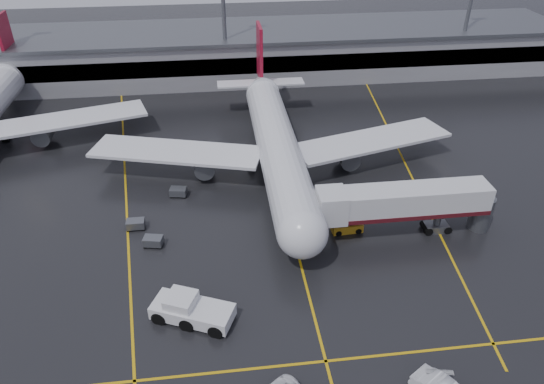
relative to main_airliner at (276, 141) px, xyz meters
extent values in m
plane|color=black|center=(0.00, -9.70, -4.21)|extent=(220.00, 220.00, 0.00)
cube|color=gold|center=(0.00, -9.70, -4.20)|extent=(0.25, 90.00, 0.02)
cube|color=gold|center=(0.00, -31.70, -4.20)|extent=(60.00, 0.25, 0.02)
cube|color=gold|center=(-20.00, 0.30, -4.20)|extent=(9.99, 69.35, 0.02)
cube|color=gold|center=(18.00, 0.30, -4.20)|extent=(7.57, 69.64, 0.02)
cube|color=gray|center=(0.00, 38.30, -0.21)|extent=(120.00, 18.00, 8.00)
cube|color=black|center=(0.00, 29.50, 0.29)|extent=(120.00, 0.40, 3.00)
cube|color=#595B60|center=(0.00, 38.30, 4.09)|extent=(122.00, 19.00, 0.60)
cylinder|color=#595B60|center=(-5.00, 32.30, 8.29)|extent=(0.70, 0.70, 25.00)
cylinder|color=#595B60|center=(40.00, 32.30, 8.29)|extent=(0.70, 0.70, 25.00)
cylinder|color=silver|center=(0.00, -1.70, -0.01)|extent=(5.20, 36.00, 5.20)
sphere|color=silver|center=(0.00, -19.70, -0.01)|extent=(5.20, 5.20, 5.20)
cone|color=silver|center=(0.00, 19.30, 0.59)|extent=(4.94, 8.00, 4.94)
cube|color=maroon|center=(0.00, 20.30, 5.49)|extent=(0.50, 5.50, 8.50)
cube|color=silver|center=(0.00, 19.30, 0.79)|extent=(14.00, 3.00, 0.25)
cube|color=silver|center=(-13.00, 0.30, -0.81)|extent=(22.80, 11.83, 0.40)
cube|color=silver|center=(13.00, 0.30, -0.81)|extent=(22.80, 11.83, 0.40)
cylinder|color=#595B60|center=(-9.50, -0.70, -2.21)|extent=(2.60, 4.50, 2.60)
cylinder|color=#595B60|center=(9.50, -0.70, -2.21)|extent=(2.60, 4.50, 2.60)
cylinder|color=#595B60|center=(0.00, -16.70, -3.21)|extent=(0.56, 0.56, 2.00)
cylinder|color=#595B60|center=(-3.20, 1.30, -3.21)|extent=(0.56, 0.56, 2.00)
cylinder|color=#595B60|center=(3.20, 1.30, -3.21)|extent=(0.56, 0.56, 2.00)
cylinder|color=black|center=(0.00, -16.70, -3.76)|extent=(0.40, 1.10, 1.10)
cylinder|color=black|center=(-3.20, 1.30, -3.66)|extent=(1.00, 1.40, 1.40)
cylinder|color=black|center=(3.20, 1.30, -3.66)|extent=(1.00, 1.40, 1.40)
cone|color=silver|center=(-42.00, 31.30, 0.59)|extent=(4.94, 8.00, 4.94)
cube|color=maroon|center=(-42.00, 32.30, 5.49)|extent=(0.50, 5.50, 8.50)
cube|color=silver|center=(-42.00, 31.30, 0.79)|extent=(14.00, 3.00, 0.25)
cube|color=silver|center=(-29.00, 12.30, -0.81)|extent=(22.80, 11.83, 0.40)
cylinder|color=#595B60|center=(-32.50, 11.30, -2.21)|extent=(2.60, 4.50, 2.60)
cylinder|color=#595B60|center=(-38.80, 13.30, -3.21)|extent=(0.56, 0.56, 2.00)
cylinder|color=black|center=(-38.80, 13.30, -3.66)|extent=(1.00, 1.40, 1.40)
cube|color=silver|center=(12.00, -15.70, 0.19)|extent=(18.00, 3.20, 3.00)
cube|color=#490F15|center=(12.00, -15.70, -1.11)|extent=(18.00, 3.30, 0.50)
cube|color=silver|center=(3.80, -15.70, 0.19)|extent=(3.00, 3.40, 3.30)
cylinder|color=#595B60|center=(16.00, -15.70, -2.71)|extent=(0.80, 0.80, 3.00)
cube|color=#595B60|center=(16.00, -15.70, -3.76)|extent=(2.60, 1.60, 0.90)
cylinder|color=#595B60|center=(21.00, -15.70, -2.21)|extent=(2.40, 2.40, 4.00)
cylinder|color=black|center=(14.90, -15.70, -3.76)|extent=(0.90, 1.80, 0.90)
cylinder|color=black|center=(17.10, -15.70, -3.76)|extent=(0.90, 1.80, 0.90)
cube|color=silver|center=(-10.89, -25.64, -3.27)|extent=(7.86, 5.59, 1.25)
cube|color=silver|center=(-11.84, -25.23, -2.23)|extent=(3.29, 3.29, 1.04)
cube|color=black|center=(-11.84, -25.23, -2.23)|extent=(2.96, 2.96, 0.94)
cylinder|color=black|center=(-13.37, -24.56, -3.64)|extent=(2.49, 3.41, 1.36)
cylinder|color=black|center=(-10.89, -25.64, -3.64)|extent=(2.49, 3.41, 1.36)
cylinder|color=black|center=(-8.40, -26.72, -3.64)|extent=(2.49, 3.41, 1.36)
cube|color=#C78C19|center=(6.09, -14.56, -3.69)|extent=(3.49, 1.62, 1.04)
cube|color=#595B60|center=(6.09, -14.56, -2.69)|extent=(3.33, 1.04, 1.19)
cylinder|color=black|center=(4.95, -14.63, -3.92)|extent=(0.76, 1.65, 0.66)
cylinder|color=black|center=(7.22, -14.50, -3.92)|extent=(0.76, 1.65, 0.66)
cube|color=#595B60|center=(-15.21, -14.56, -3.56)|extent=(2.22, 1.67, 0.90)
cylinder|color=black|center=(-16.09, -14.89, -4.03)|extent=(0.40, 0.20, 0.40)
cylinder|color=black|center=(-14.53, -15.21, -4.03)|extent=(0.40, 0.20, 0.40)
cylinder|color=black|center=(-15.89, -13.91, -4.03)|extent=(0.40, 0.20, 0.40)
cylinder|color=black|center=(-14.33, -14.23, -4.03)|extent=(0.40, 0.20, 0.40)
cube|color=#595B60|center=(-17.40, -11.19, -3.56)|extent=(2.00, 1.30, 0.90)
cylinder|color=black|center=(-18.20, -11.69, -4.03)|extent=(0.40, 0.20, 0.40)
cylinder|color=black|center=(-16.60, -11.69, -4.03)|extent=(0.40, 0.20, 0.40)
cylinder|color=black|center=(-18.20, -10.69, -4.03)|extent=(0.40, 0.20, 0.40)
cylinder|color=black|center=(-16.60, -10.69, -4.03)|extent=(0.40, 0.20, 0.40)
cube|color=#595B60|center=(-12.85, -5.01, -3.56)|extent=(2.20, 1.63, 0.90)
cylinder|color=black|center=(-13.73, -5.36, -4.03)|extent=(0.40, 0.20, 0.40)
cylinder|color=black|center=(-12.16, -5.64, -4.03)|extent=(0.40, 0.20, 0.40)
cylinder|color=black|center=(-13.55, -4.37, -4.03)|extent=(0.40, 0.20, 0.40)
cylinder|color=black|center=(-11.98, -4.66, -4.03)|extent=(0.40, 0.20, 0.40)
camera|label=1|loc=(-7.78, -58.20, 30.08)|focal=33.20mm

